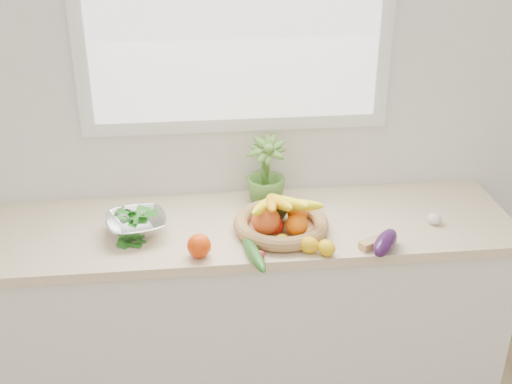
{
  "coord_description": "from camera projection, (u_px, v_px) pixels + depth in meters",
  "views": [
    {
      "loc": [
        -0.2,
        -0.35,
        2.19
      ],
      "look_at": [
        0.05,
        1.93,
        1.05
      ],
      "focal_mm": 45.0,
      "sensor_mm": 36.0,
      "label": 1
    }
  ],
  "objects": [
    {
      "name": "garlic_c",
      "position": [
        434.0,
        219.0,
        2.62
      ],
      "size": [
        0.07,
        0.07,
        0.05
      ],
      "primitive_type": "ellipsoid",
      "rotation": [
        0.0,
        0.0,
        -0.15
      ],
      "color": "beige",
      "rests_on": "countertop"
    },
    {
      "name": "window_pane",
      "position": [
        235.0,
        0.0,
        2.5
      ],
      "size": [
        1.18,
        0.01,
        0.98
      ],
      "primitive_type": "cube",
      "color": "white",
      "rests_on": "window_frame"
    },
    {
      "name": "orange_loose",
      "position": [
        199.0,
        246.0,
        2.39
      ],
      "size": [
        0.12,
        0.12,
        0.09
      ],
      "primitive_type": "sphere",
      "rotation": [
        0.0,
        0.0,
        0.32
      ],
      "color": "#EA3F07",
      "rests_on": "countertop"
    },
    {
      "name": "ginger",
      "position": [
        372.0,
        244.0,
        2.46
      ],
      "size": [
        0.11,
        0.08,
        0.03
      ],
      "primitive_type": "cube",
      "rotation": [
        0.0,
        0.0,
        0.48
      ],
      "color": "tan",
      "rests_on": "countertop"
    },
    {
      "name": "countertop",
      "position": [
        243.0,
        227.0,
        2.65
      ],
      "size": [
        2.24,
        0.62,
        0.04
      ],
      "primitive_type": "cube",
      "color": "beige",
      "rests_on": "counter_cabinet"
    },
    {
      "name": "back_wall",
      "position": [
        236.0,
        96.0,
        2.71
      ],
      "size": [
        4.5,
        0.02,
        2.7
      ],
      "primitive_type": "cube",
      "color": "white",
      "rests_on": "ground"
    },
    {
      "name": "garlic_b",
      "position": [
        301.0,
        220.0,
        2.62
      ],
      "size": [
        0.05,
        0.05,
        0.04
      ],
      "primitive_type": "ellipsoid",
      "rotation": [
        0.0,
        0.0,
        0.15
      ],
      "color": "white",
      "rests_on": "countertop"
    },
    {
      "name": "fruit_basket",
      "position": [
        280.0,
        219.0,
        2.56
      ],
      "size": [
        0.46,
        0.46,
        0.19
      ],
      "color": "#A8704A",
      "rests_on": "countertop"
    },
    {
      "name": "lemon_a",
      "position": [
        327.0,
        248.0,
        2.41
      ],
      "size": [
        0.09,
        0.09,
        0.06
      ],
      "primitive_type": "ellipsoid",
      "rotation": [
        0.0,
        0.0,
        0.37
      ],
      "color": "yellow",
      "rests_on": "countertop"
    },
    {
      "name": "lemon_b",
      "position": [
        282.0,
        242.0,
        2.45
      ],
      "size": [
        0.07,
        0.08,
        0.06
      ],
      "primitive_type": "ellipsoid",
      "rotation": [
        0.0,
        0.0,
        -0.13
      ],
      "color": "#D6BF0B",
      "rests_on": "countertop"
    },
    {
      "name": "eggplant",
      "position": [
        385.0,
        243.0,
        2.43
      ],
      "size": [
        0.17,
        0.2,
        0.08
      ],
      "primitive_type": "ellipsoid",
      "rotation": [
        0.0,
        0.0,
        -0.61
      ],
      "color": "#2D0F3A",
      "rests_on": "countertop"
    },
    {
      "name": "counter_cabinet",
      "position": [
        244.0,
        315.0,
        2.85
      ],
      "size": [
        2.2,
        0.58,
        0.86
      ],
      "primitive_type": "cube",
      "color": "silver",
      "rests_on": "ground"
    },
    {
      "name": "colander_with_spinach",
      "position": [
        136.0,
        221.0,
        2.53
      ],
      "size": [
        0.28,
        0.28,
        0.12
      ],
      "color": "silver",
      "rests_on": "countertop"
    },
    {
      "name": "potted_herb",
      "position": [
        266.0,
        172.0,
        2.76
      ],
      "size": [
        0.21,
        0.21,
        0.31
      ],
      "primitive_type": "imported",
      "rotation": [
        0.0,
        0.0,
        -0.21
      ],
      "color": "#4C7C2D",
      "rests_on": "countertop"
    },
    {
      "name": "radish",
      "position": [
        260.0,
        255.0,
        2.39
      ],
      "size": [
        0.04,
        0.04,
        0.03
      ],
      "primitive_type": "sphere",
      "rotation": [
        0.0,
        0.0,
        -0.3
      ],
      "color": "red",
      "rests_on": "countertop"
    },
    {
      "name": "lemon_c",
      "position": [
        309.0,
        245.0,
        2.42
      ],
      "size": [
        0.1,
        0.1,
        0.06
      ],
      "primitive_type": "ellipsoid",
      "rotation": [
        0.0,
        0.0,
        1.01
      ],
      "color": "#EAA80C",
      "rests_on": "countertop"
    },
    {
      "name": "garlic_a",
      "position": [
        272.0,
        224.0,
        2.59
      ],
      "size": [
        0.06,
        0.06,
        0.04
      ],
      "primitive_type": "ellipsoid",
      "rotation": [
        0.0,
        0.0,
        0.24
      ],
      "color": "white",
      "rests_on": "countertop"
    },
    {
      "name": "apple",
      "position": [
        275.0,
        226.0,
        2.55
      ],
      "size": [
        0.09,
        0.09,
        0.07
      ],
      "primitive_type": "sphere",
      "rotation": [
        0.0,
        0.0,
        -0.44
      ],
      "color": "red",
      "rests_on": "countertop"
    },
    {
      "name": "cucumber",
      "position": [
        254.0,
        254.0,
        2.38
      ],
      "size": [
        0.1,
        0.27,
        0.05
      ],
      "primitive_type": "ellipsoid",
      "rotation": [
        0.0,
        0.0,
        0.19
      ],
      "color": "#21591A",
      "rests_on": "countertop"
    }
  ]
}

